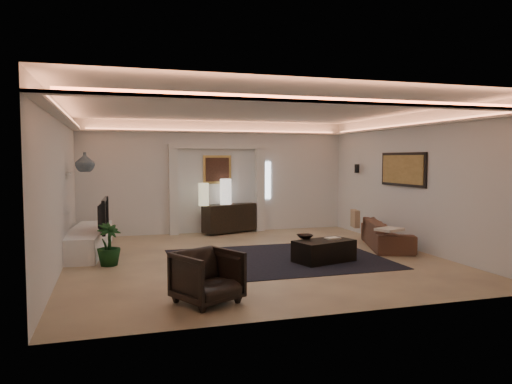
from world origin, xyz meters
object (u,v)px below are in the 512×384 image
object	(u,v)px
sofa	(387,234)
armchair	(207,277)
console	(229,218)
coffee_table	(324,251)

from	to	relation	value
sofa	armchair	world-z (taller)	armchair
console	sofa	bearing A→B (deg)	-66.99
console	armchair	xyz separation A→B (m)	(-1.70, -5.83, -0.04)
coffee_table	armchair	bearing A→B (deg)	-159.49
sofa	coffee_table	bearing A→B (deg)	136.36
coffee_table	armchair	size ratio (longest dim) A/B	1.41
console	armchair	world-z (taller)	console
sofa	armchair	distance (m)	5.36
console	sofa	distance (m)	4.08
sofa	coffee_table	xyz separation A→B (m)	(-1.94, -0.97, -0.09)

